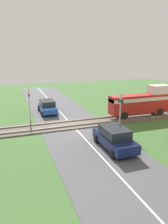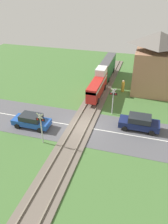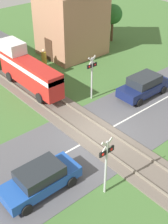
% 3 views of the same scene
% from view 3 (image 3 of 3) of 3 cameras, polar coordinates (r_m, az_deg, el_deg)
% --- Properties ---
extents(ground_plane, '(60.00, 60.00, 0.00)m').
position_cam_3_polar(ground_plane, '(19.89, 2.34, -4.39)').
color(ground_plane, '#426B33').
extents(road_surface, '(48.00, 6.40, 0.02)m').
position_cam_3_polar(road_surface, '(19.88, 2.34, -4.37)').
color(road_surface, '#515156').
rests_on(road_surface, ground_plane).
extents(track_bed, '(2.80, 48.00, 0.24)m').
position_cam_3_polar(track_bed, '(19.84, 2.35, -4.24)').
color(track_bed, '#665B51').
rests_on(track_bed, ground_plane).
extents(train, '(1.58, 14.30, 3.18)m').
position_cam_3_polar(train, '(27.30, -14.38, 10.31)').
color(train, red).
rests_on(train, track_bed).
extents(car_near_crossing, '(4.16, 1.82, 1.49)m').
position_cam_3_polar(car_near_crossing, '(16.17, -8.00, -12.05)').
color(car_near_crossing, '#1E4CA8').
rests_on(car_near_crossing, ground_plane).
extents(car_far_side, '(4.28, 1.92, 1.62)m').
position_cam_3_polar(car_far_side, '(24.08, 10.86, 4.78)').
color(car_far_side, '#141E4C').
rests_on(car_far_side, ground_plane).
extents(crossing_signal_west_approach, '(0.90, 0.18, 3.43)m').
position_cam_3_polar(crossing_signal_west_approach, '(14.98, 4.08, -8.76)').
color(crossing_signal_west_approach, '#B7B7B7').
rests_on(crossing_signal_west_approach, ground_plane).
extents(crossing_signal_east_approach, '(0.90, 0.18, 3.43)m').
position_cam_3_polar(crossing_signal_east_approach, '(22.61, 1.45, 7.26)').
color(crossing_signal_east_approach, '#B7B7B7').
rests_on(crossing_signal_east_approach, ground_plane).
extents(station_building, '(5.90, 5.21, 8.44)m').
position_cam_3_polar(station_building, '(29.99, -2.34, 18.00)').
color(station_building, '#AD7A5B').
rests_on(station_building, ground_plane).
extents(pedestrian_by_station, '(0.43, 0.43, 1.74)m').
position_cam_3_polar(pedestrian_by_station, '(28.25, -7.31, 9.55)').
color(pedestrian_by_station, gold).
rests_on(pedestrian_by_station, ground_plane).
extents(tree_by_station, '(1.99, 1.99, 3.84)m').
position_cam_3_polar(tree_by_station, '(33.59, 5.26, 17.33)').
color(tree_by_station, brown).
rests_on(tree_by_station, ground_plane).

